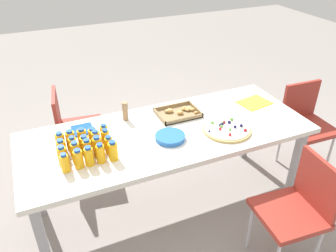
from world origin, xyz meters
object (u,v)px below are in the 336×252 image
object	(u,v)px
juice_bottle_8	(98,147)
juice_bottle_11	(73,146)
juice_bottle_17	(82,138)
cardboard_tube	(125,111)
juice_bottle_10	(62,149)
juice_bottle_18	(93,137)
juice_bottle_5	(62,156)
juice_bottle_2	(89,156)
juice_bottle_7	(88,149)
juice_bottle_13	(96,141)
paper_folder	(254,103)
party_table	(168,138)
plate_stack	(170,137)
chair_near_right	(299,205)
juice_bottle_12	(85,145)
juice_bottle_0	(65,163)
juice_bottle_4	(113,151)
juice_bottle_14	(106,139)
juice_bottle_16	(71,140)
snack_tray	(178,112)
juice_bottle_3	(101,154)
napkin_stack	(83,130)
juice_bottle_19	(104,134)
chair_end	(305,120)
juice_bottle_1	(78,159)
juice_bottle_6	(76,152)
juice_bottle_9	(109,145)
fruit_pizza	(227,129)
chair_far_left	(73,125)

from	to	relation	value
juice_bottle_8	juice_bottle_11	world-z (taller)	juice_bottle_8
juice_bottle_17	cardboard_tube	size ratio (longest dim) A/B	0.99
juice_bottle_8	juice_bottle_10	bearing A→B (deg)	161.17
juice_bottle_18	juice_bottle_10	bearing A→B (deg)	-162.59
juice_bottle_5	cardboard_tube	bearing A→B (deg)	35.78
juice_bottle_2	juice_bottle_7	xyz separation A→B (m)	(0.01, 0.08, 0.00)
juice_bottle_13	paper_folder	xyz separation A→B (m)	(1.39, 0.13, -0.07)
party_table	juice_bottle_7	distance (m)	0.63
juice_bottle_13	plate_stack	xyz separation A→B (m)	(0.51, -0.09, -0.05)
chair_near_right	juice_bottle_12	distance (m)	1.47
plate_stack	juice_bottle_0	bearing A→B (deg)	-174.73
juice_bottle_4	juice_bottle_5	size ratio (longest dim) A/B	1.00
juice_bottle_5	juice_bottle_14	size ratio (longest dim) A/B	0.99
juice_bottle_13	paper_folder	bearing A→B (deg)	5.49
juice_bottle_10	juice_bottle_17	world-z (taller)	juice_bottle_17
juice_bottle_16	snack_tray	distance (m)	0.89
juice_bottle_3	juice_bottle_17	distance (m)	0.23
juice_bottle_11	juice_bottle_13	xyz separation A→B (m)	(0.15, 0.00, 0.00)
juice_bottle_17	plate_stack	world-z (taller)	juice_bottle_17
juice_bottle_18	juice_bottle_2	bearing A→B (deg)	-109.24
juice_bottle_14	napkin_stack	world-z (taller)	juice_bottle_14
juice_bottle_18	juice_bottle_19	bearing A→B (deg)	1.38
juice_bottle_14	chair_end	bearing A→B (deg)	1.72
juice_bottle_12	juice_bottle_1	bearing A→B (deg)	-116.58
juice_bottle_2	juice_bottle_13	bearing A→B (deg)	61.61
juice_bottle_4	juice_bottle_6	size ratio (longest dim) A/B	0.95
juice_bottle_4	juice_bottle_13	bearing A→B (deg)	115.43
juice_bottle_9	juice_bottle_14	bearing A→B (deg)	91.37
juice_bottle_13	juice_bottle_11	bearing A→B (deg)	-178.77
juice_bottle_6	snack_tray	world-z (taller)	juice_bottle_6
juice_bottle_8	fruit_pizza	size ratio (longest dim) A/B	0.41
juice_bottle_3	juice_bottle_16	xyz separation A→B (m)	(-0.15, 0.23, 0.00)
juice_bottle_10	juice_bottle_16	size ratio (longest dim) A/B	0.94
juice_bottle_9	juice_bottle_1	bearing A→B (deg)	-161.11
chair_near_right	juice_bottle_12	xyz separation A→B (m)	(-1.20, 0.78, 0.32)
party_table	juice_bottle_14	world-z (taller)	juice_bottle_14
juice_bottle_11	paper_folder	xyz separation A→B (m)	(1.55, 0.14, -0.06)
juice_bottle_10	juice_bottle_8	bearing A→B (deg)	-18.83
fruit_pizza	juice_bottle_5	bearing A→B (deg)	176.91
juice_bottle_0	juice_bottle_17	size ratio (longest dim) A/B	0.90
juice_bottle_16	snack_tray	bearing A→B (deg)	9.59
chair_end	juice_bottle_16	bearing A→B (deg)	1.82
juice_bottle_12	juice_bottle_19	distance (m)	0.17
juice_bottle_3	juice_bottle_4	size ratio (longest dim) A/B	1.00
juice_bottle_0	plate_stack	size ratio (longest dim) A/B	0.62
juice_bottle_4	paper_folder	distance (m)	1.35
chair_far_left	paper_folder	bearing A→B (deg)	72.17
juice_bottle_0	juice_bottle_11	world-z (taller)	juice_bottle_11
juice_bottle_5	juice_bottle_19	xyz separation A→B (m)	(0.31, 0.15, -0.00)
juice_bottle_14	juice_bottle_18	bearing A→B (deg)	135.93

